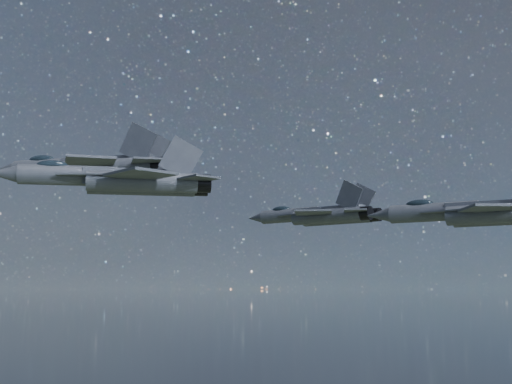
# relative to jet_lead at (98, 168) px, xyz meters

# --- Properties ---
(jet_lead) EXTENTS (18.91, 13.44, 4.81)m
(jet_lead) POSITION_rel_jet_lead_xyz_m (0.00, 0.00, 0.00)
(jet_lead) COLOR #363A43
(jet_left) EXTENTS (19.87, 13.07, 5.10)m
(jet_left) POSITION_rel_jet_lead_xyz_m (15.75, 29.84, -1.70)
(jet_left) COLOR #363A43
(jet_right) EXTENTS (16.77, 10.97, 4.33)m
(jet_right) POSITION_rel_jet_lead_xyz_m (6.92, -9.28, -2.75)
(jet_right) COLOR #363A43
(jet_slot) EXTENTS (19.23, 12.97, 4.85)m
(jet_slot) POSITION_rel_jet_lead_xyz_m (33.87, 6.47, -4.25)
(jet_slot) COLOR #363A43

